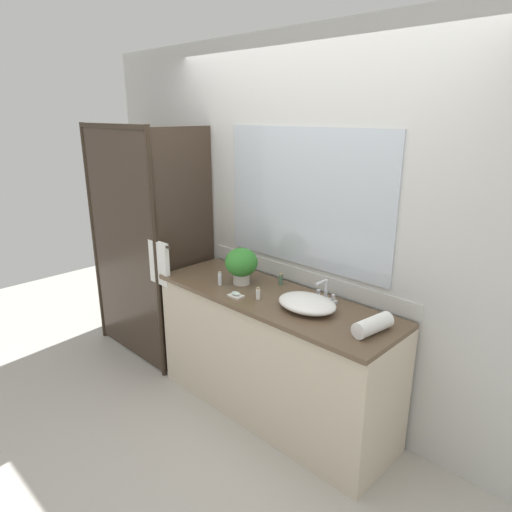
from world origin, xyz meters
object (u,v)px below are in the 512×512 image
object	(u,v)px
rolled_towel_near_edge	(373,325)
sink_basin	(307,303)
amenity_bottle_lotion	(220,279)
soap_dish	(236,295)
amenity_bottle_shampoo	(281,279)
amenity_bottle_body_wash	(258,294)
potted_plant	(241,264)
faucet	(325,294)

from	to	relation	value
rolled_towel_near_edge	sink_basin	bearing A→B (deg)	-179.36
sink_basin	amenity_bottle_lotion	size ratio (longest dim) A/B	3.95
soap_dish	rolled_towel_near_edge	bearing A→B (deg)	10.77
amenity_bottle_shampoo	amenity_bottle_body_wash	distance (m)	0.31
potted_plant	rolled_towel_near_edge	xyz separation A→B (m)	(1.08, -0.02, -0.10)
sink_basin	rolled_towel_near_edge	world-z (taller)	rolled_towel_near_edge
sink_basin	amenity_bottle_lotion	bearing A→B (deg)	-171.90
soap_dish	rolled_towel_near_edge	xyz separation A→B (m)	(0.93, 0.18, 0.03)
soap_dish	amenity_bottle_shampoo	xyz separation A→B (m)	(0.07, 0.38, 0.03)
sink_basin	amenity_bottle_body_wash	xyz separation A→B (m)	(-0.33, -0.10, -0.00)
amenity_bottle_lotion	amenity_bottle_shampoo	bearing A→B (deg)	45.43
rolled_towel_near_edge	amenity_bottle_body_wash	bearing A→B (deg)	-172.76
potted_plant	amenity_bottle_body_wash	bearing A→B (deg)	-23.14
potted_plant	sink_basin	bearing A→B (deg)	-2.42
amenity_bottle_lotion	faucet	bearing A→B (deg)	22.31
faucet	potted_plant	distance (m)	0.65
faucet	rolled_towel_near_edge	xyz separation A→B (m)	(0.46, -0.18, -0.00)
amenity_bottle_body_wash	soap_dish	bearing A→B (deg)	-150.80
faucet	rolled_towel_near_edge	bearing A→B (deg)	-21.84
soap_dish	amenity_bottle_shampoo	size ratio (longest dim) A/B	1.20
amenity_bottle_body_wash	amenity_bottle_lotion	bearing A→B (deg)	-179.22
faucet	amenity_bottle_body_wash	bearing A→B (deg)	-139.37
sink_basin	rolled_towel_near_edge	bearing A→B (deg)	0.64
faucet	amenity_bottle_shampoo	xyz separation A→B (m)	(-0.40, 0.02, -0.01)
soap_dish	rolled_towel_near_edge	world-z (taller)	rolled_towel_near_edge
sink_basin	amenity_bottle_lotion	xyz separation A→B (m)	(-0.71, -0.10, 0.01)
potted_plant	amenity_bottle_lotion	size ratio (longest dim) A/B	2.66
faucet	amenity_bottle_shampoo	world-z (taller)	faucet
potted_plant	amenity_bottle_lotion	world-z (taller)	potted_plant
amenity_bottle_shampoo	sink_basin	bearing A→B (deg)	-27.53
amenity_bottle_shampoo	rolled_towel_near_edge	world-z (taller)	rolled_towel_near_edge
amenity_bottle_lotion	rolled_towel_near_edge	distance (m)	1.17
amenity_bottle_body_wash	rolled_towel_near_edge	distance (m)	0.80
amenity_bottle_body_wash	faucet	bearing A→B (deg)	40.63
potted_plant	rolled_towel_near_edge	size ratio (longest dim) A/B	1.03
amenity_bottle_shampoo	amenity_bottle_lotion	size ratio (longest dim) A/B	0.84
amenity_bottle_lotion	sink_basin	bearing A→B (deg)	8.10
soap_dish	amenity_bottle_body_wash	distance (m)	0.16
amenity_bottle_shampoo	amenity_bottle_body_wash	xyz separation A→B (m)	(0.07, -0.30, -0.00)
amenity_bottle_lotion	amenity_bottle_body_wash	distance (m)	0.37
potted_plant	amenity_bottle_lotion	bearing A→B (deg)	-125.39
sink_basin	soap_dish	size ratio (longest dim) A/B	3.93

